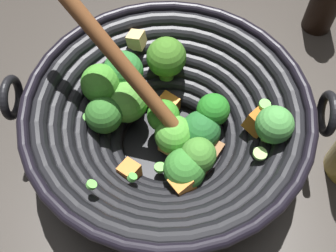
{
  "coord_description": "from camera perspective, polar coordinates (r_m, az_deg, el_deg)",
  "views": [
    {
      "loc": [
        -0.24,
        0.09,
        0.49
      ],
      "look_at": [
        0.02,
        -0.01,
        0.03
      ],
      "focal_mm": 42.42,
      "sensor_mm": 36.0,
      "label": 1
    }
  ],
  "objects": [
    {
      "name": "ground_plane",
      "position": [
        0.55,
        -0.06,
        -3.08
      ],
      "size": [
        4.0,
        4.0,
        0.0
      ],
      "primitive_type": "plane",
      "color": "#332D28"
    },
    {
      "name": "wok",
      "position": [
        0.49,
        -0.19,
        1.0
      ],
      "size": [
        0.35,
        0.37,
        0.25
      ],
      "color": "black",
      "rests_on": "ground"
    }
  ]
}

